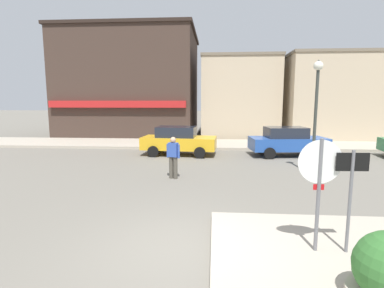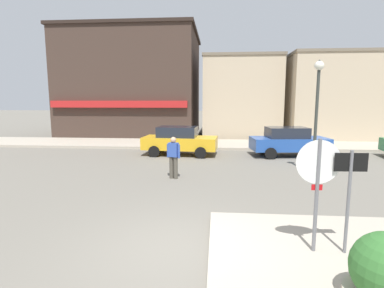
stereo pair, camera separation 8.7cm
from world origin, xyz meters
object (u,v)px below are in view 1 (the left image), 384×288
object	(u,v)px
stop_sign	(319,181)
pedestrian_crossing_near	(173,156)
parked_car_nearest	(179,140)
parked_car_second	(287,141)
lamp_post	(316,101)
one_way_sign	(350,191)

from	to	relation	value
stop_sign	pedestrian_crossing_near	bearing A→B (deg)	121.99
stop_sign	pedestrian_crossing_near	world-z (taller)	stop_sign
parked_car_nearest	parked_car_second	bearing A→B (deg)	1.26
parked_car_second	stop_sign	bearing A→B (deg)	-100.46
pedestrian_crossing_near	lamp_post	bearing A→B (deg)	11.16
lamp_post	parked_car_nearest	size ratio (longest dim) A/B	1.10
stop_sign	one_way_sign	world-z (taller)	stop_sign
parked_car_nearest	lamp_post	bearing A→B (deg)	-33.38
one_way_sign	parked_car_second	bearing A→B (deg)	82.47
stop_sign	lamp_post	xyz separation A→B (m)	(2.05, 6.70, 1.44)
lamp_post	pedestrian_crossing_near	size ratio (longest dim) A/B	2.82
one_way_sign	pedestrian_crossing_near	bearing A→B (deg)	125.79
one_way_sign	lamp_post	distance (m)	7.08
lamp_post	parked_car_second	size ratio (longest dim) A/B	1.09
one_way_sign	parked_car_second	size ratio (longest dim) A/B	0.50
lamp_post	pedestrian_crossing_near	bearing A→B (deg)	-168.84
lamp_post	pedestrian_crossing_near	xyz separation A→B (m)	(-5.55, -1.10, -2.09)
stop_sign	lamp_post	world-z (taller)	lamp_post
one_way_sign	stop_sign	bearing A→B (deg)	177.05
stop_sign	one_way_sign	distance (m)	0.59
parked_car_nearest	pedestrian_crossing_near	bearing A→B (deg)	-85.47
one_way_sign	pedestrian_crossing_near	xyz separation A→B (m)	(-4.06, 5.63, -0.46)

